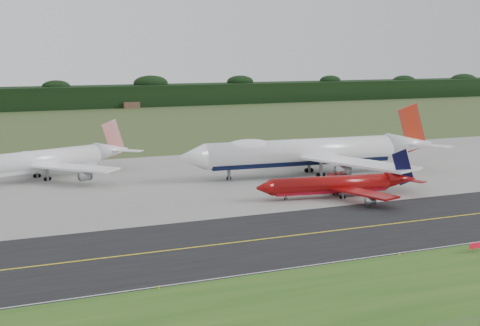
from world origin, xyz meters
name	(u,v)px	position (x,y,z in m)	size (l,w,h in m)	color
ground	(318,226)	(0.00, 0.00, 0.00)	(600.00, 600.00, 0.00)	#3B4E24
grass_verge	(446,288)	(0.00, -35.00, 0.01)	(400.00, 30.00, 0.01)	#255418
taxiway	(329,231)	(0.00, -4.00, 0.01)	(400.00, 32.00, 0.02)	black
apron	(218,178)	(0.00, 51.00, 0.01)	(400.00, 78.00, 0.01)	gray
taxiway_centreline	(329,231)	(0.00, -4.00, 0.03)	(400.00, 0.40, 0.00)	yellow
taxiway_edge_line	(379,256)	(0.00, -19.50, 0.03)	(400.00, 0.25, 0.00)	silver
horizon_treeline	(74,98)	(0.00, 273.76, 5.47)	(700.00, 25.00, 12.00)	black
jet_ba_747	(310,152)	(22.90, 45.03, 6.04)	(70.57, 58.35, 17.74)	white
jet_red_737	(339,184)	(16.32, 19.71, 2.77)	(37.10, 29.99, 10.02)	maroon
jet_star_tail	(41,161)	(-41.22, 65.97, 4.52)	(49.81, 40.43, 13.54)	white
edge_marker_left	(159,288)	(-35.77, -20.50, 0.25)	(0.16, 0.16, 0.50)	yellow
edge_marker_center	(399,254)	(3.05, -20.50, 0.25)	(0.16, 0.16, 0.50)	yellow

